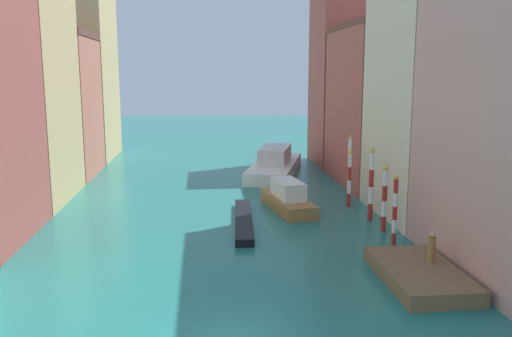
{
  "coord_description": "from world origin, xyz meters",
  "views": [
    {
      "loc": [
        -0.86,
        -17.14,
        9.14
      ],
      "look_at": [
        3.5,
        25.77,
        1.5
      ],
      "focal_mm": 37.52,
      "sensor_mm": 36.0,
      "label": 1
    }
  ],
  "objects_px": {
    "waterfront_dock": "(420,274)",
    "mooring_pole_2": "(371,184)",
    "mooring_pole_4": "(349,170)",
    "vaporetto_white": "(275,164)",
    "mooring_pole_1": "(384,198)",
    "mooring_pole_0": "(395,210)",
    "mooring_pole_3": "(349,178)",
    "gondola_black": "(244,220)",
    "motorboat_0": "(288,199)",
    "person_on_dock": "(431,248)"
  },
  "relations": [
    {
      "from": "waterfront_dock",
      "to": "person_on_dock",
      "type": "xyz_separation_m",
      "value": [
        0.78,
        0.67,
        1.0
      ]
    },
    {
      "from": "waterfront_dock",
      "to": "gondola_black",
      "type": "xyz_separation_m",
      "value": [
        -7.07,
        10.15,
        -0.12
      ]
    },
    {
      "from": "mooring_pole_0",
      "to": "motorboat_0",
      "type": "bearing_deg",
      "value": 118.14
    },
    {
      "from": "vaporetto_white",
      "to": "gondola_black",
      "type": "relative_size",
      "value": 1.41
    },
    {
      "from": "mooring_pole_4",
      "to": "mooring_pole_0",
      "type": "bearing_deg",
      "value": -90.67
    },
    {
      "from": "person_on_dock",
      "to": "waterfront_dock",
      "type": "bearing_deg",
      "value": -139.53
    },
    {
      "from": "mooring_pole_2",
      "to": "vaporetto_white",
      "type": "relative_size",
      "value": 0.35
    },
    {
      "from": "mooring_pole_3",
      "to": "motorboat_0",
      "type": "height_order",
      "value": "mooring_pole_3"
    },
    {
      "from": "gondola_black",
      "to": "mooring_pole_4",
      "type": "bearing_deg",
      "value": 28.6
    },
    {
      "from": "mooring_pole_3",
      "to": "person_on_dock",
      "type": "bearing_deg",
      "value": -89.1
    },
    {
      "from": "mooring_pole_2",
      "to": "vaporetto_white",
      "type": "distance_m",
      "value": 16.95
    },
    {
      "from": "mooring_pole_3",
      "to": "vaporetto_white",
      "type": "bearing_deg",
      "value": 105.01
    },
    {
      "from": "mooring_pole_2",
      "to": "gondola_black",
      "type": "distance_m",
      "value": 8.31
    },
    {
      "from": "mooring_pole_3",
      "to": "motorboat_0",
      "type": "bearing_deg",
      "value": -173.98
    },
    {
      "from": "waterfront_dock",
      "to": "mooring_pole_2",
      "type": "relative_size",
      "value": 1.3
    },
    {
      "from": "mooring_pole_2",
      "to": "mooring_pole_3",
      "type": "distance_m",
      "value": 3.65
    },
    {
      "from": "vaporetto_white",
      "to": "gondola_black",
      "type": "xyz_separation_m",
      "value": [
        -4.2,
        -16.44,
        -0.67
      ]
    },
    {
      "from": "gondola_black",
      "to": "waterfront_dock",
      "type": "bearing_deg",
      "value": -55.14
    },
    {
      "from": "mooring_pole_4",
      "to": "vaporetto_white",
      "type": "relative_size",
      "value": 0.37
    },
    {
      "from": "waterfront_dock",
      "to": "mooring_pole_3",
      "type": "xyz_separation_m",
      "value": [
        0.58,
        13.75,
        1.69
      ]
    },
    {
      "from": "mooring_pole_3",
      "to": "gondola_black",
      "type": "relative_size",
      "value": 0.43
    },
    {
      "from": "gondola_black",
      "to": "motorboat_0",
      "type": "distance_m",
      "value": 4.57
    },
    {
      "from": "mooring_pole_1",
      "to": "motorboat_0",
      "type": "xyz_separation_m",
      "value": [
        -4.8,
        5.53,
        -1.23
      ]
    },
    {
      "from": "mooring_pole_0",
      "to": "mooring_pole_1",
      "type": "distance_m",
      "value": 2.76
    },
    {
      "from": "motorboat_0",
      "to": "person_on_dock",
      "type": "bearing_deg",
      "value": -70.07
    },
    {
      "from": "person_on_dock",
      "to": "mooring_pole_0",
      "type": "bearing_deg",
      "value": 92.05
    },
    {
      "from": "vaporetto_white",
      "to": "motorboat_0",
      "type": "relative_size",
      "value": 1.95
    },
    {
      "from": "mooring_pole_4",
      "to": "waterfront_dock",
      "type": "bearing_deg",
      "value": -92.92
    },
    {
      "from": "mooring_pole_0",
      "to": "vaporetto_white",
      "type": "xyz_separation_m",
      "value": [
        -3.49,
        21.56,
        -1.09
      ]
    },
    {
      "from": "person_on_dock",
      "to": "vaporetto_white",
      "type": "distance_m",
      "value": 26.18
    },
    {
      "from": "waterfront_dock",
      "to": "person_on_dock",
      "type": "distance_m",
      "value": 1.43
    },
    {
      "from": "mooring_pole_1",
      "to": "motorboat_0",
      "type": "distance_m",
      "value": 7.42
    },
    {
      "from": "mooring_pole_2",
      "to": "vaporetto_white",
      "type": "xyz_separation_m",
      "value": [
        -3.82,
        16.45,
        -1.47
      ]
    },
    {
      "from": "mooring_pole_0",
      "to": "mooring_pole_4",
      "type": "relative_size",
      "value": 0.79
    },
    {
      "from": "mooring_pole_2",
      "to": "gondola_black",
      "type": "xyz_separation_m",
      "value": [
        -8.02,
        0.01,
        -2.15
      ]
    },
    {
      "from": "vaporetto_white",
      "to": "waterfront_dock",
      "type": "bearing_deg",
      "value": -83.85
    },
    {
      "from": "waterfront_dock",
      "to": "gondola_black",
      "type": "relative_size",
      "value": 0.65
    },
    {
      "from": "mooring_pole_0",
      "to": "motorboat_0",
      "type": "height_order",
      "value": "mooring_pole_0"
    },
    {
      "from": "mooring_pole_3",
      "to": "vaporetto_white",
      "type": "distance_m",
      "value": 13.34
    },
    {
      "from": "mooring_pole_1",
      "to": "mooring_pole_2",
      "type": "xyz_separation_m",
      "value": [
        -0.05,
        2.37,
        0.36
      ]
    },
    {
      "from": "mooring_pole_0",
      "to": "motorboat_0",
      "type": "xyz_separation_m",
      "value": [
        -4.42,
        8.27,
        -1.2
      ]
    },
    {
      "from": "mooring_pole_0",
      "to": "vaporetto_white",
      "type": "distance_m",
      "value": 21.87
    },
    {
      "from": "mooring_pole_4",
      "to": "motorboat_0",
      "type": "height_order",
      "value": "mooring_pole_4"
    },
    {
      "from": "mooring_pole_4",
      "to": "motorboat_0",
      "type": "distance_m",
      "value": 4.97
    },
    {
      "from": "mooring_pole_3",
      "to": "mooring_pole_0",
      "type": "bearing_deg",
      "value": -89.67
    },
    {
      "from": "mooring_pole_1",
      "to": "mooring_pole_4",
      "type": "relative_size",
      "value": 0.8
    },
    {
      "from": "mooring_pole_1",
      "to": "mooring_pole_4",
      "type": "height_order",
      "value": "mooring_pole_4"
    },
    {
      "from": "waterfront_dock",
      "to": "mooring_pole_1",
      "type": "bearing_deg",
      "value": 82.6
    },
    {
      "from": "mooring_pole_2",
      "to": "mooring_pole_4",
      "type": "relative_size",
      "value": 0.94
    },
    {
      "from": "waterfront_dock",
      "to": "mooring_pole_4",
      "type": "xyz_separation_m",
      "value": [
        0.74,
        14.4,
        2.16
      ]
    }
  ]
}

